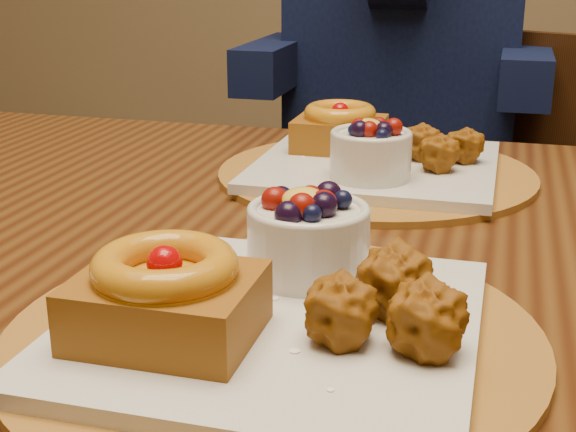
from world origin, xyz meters
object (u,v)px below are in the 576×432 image
Objects in this scene: dining_table at (336,311)px; place_setting_far at (374,158)px; place_setting_near at (271,302)px; chair_far at (434,240)px.

place_setting_far is at bearing 90.75° from dining_table.
chair_far reaches higher than place_setting_near.
dining_table is 4.21× the size of place_setting_near.
dining_table is 1.83× the size of chair_far.
place_setting_near is (-0.00, -0.21, 0.10)m from dining_table.
dining_table is 4.21× the size of place_setting_far.
chair_far reaches higher than place_setting_far.
chair_far is (0.04, 0.54, -0.30)m from place_setting_far.
place_setting_far is 0.62m from chair_far.
dining_table is at bearing -70.00° from chair_far.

